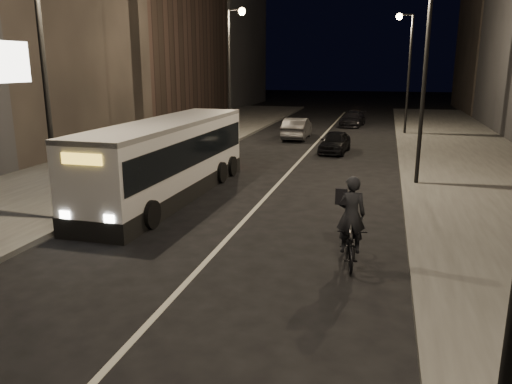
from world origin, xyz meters
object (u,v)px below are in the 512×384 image
Objects in this scene: city_bus at (168,156)px; car_near at (335,142)px; streetlight_right_mid at (419,52)px; streetlight_left_near at (50,47)px; streetlight_left_far at (233,57)px; car_far at (353,119)px; cyclist_on_bicycle at (350,235)px; streetlight_right_far at (406,58)px; car_mid at (297,128)px.

car_near is (5.11, 11.38, -0.95)m from city_bus.
streetlight_right_mid is 13.33m from streetlight_left_near.
streetlight_left_far is 2.04× the size of car_far.
streetlight_left_far is 8.73m from car_near.
streetlight_left_near reaches higher than city_bus.
cyclist_on_bicycle is at bearing -101.07° from streetlight_right_mid.
streetlight_right_far reaches higher than cyclist_on_bicycle.
car_near is (6.84, 15.38, -4.75)m from streetlight_left_near.
city_bus is at bearing 81.66° from car_mid.
streetlight_left_near is 3.51× the size of cyclist_on_bicycle.
car_near is 5.78m from car_mid.
car_near is (-3.82, 7.38, -4.75)m from streetlight_right_mid.
streetlight_right_far is 1.00× the size of streetlight_left_far.
streetlight_right_far is at bearing -43.15° from car_far.
streetlight_right_far is at bearing 90.00° from streetlight_right_mid.
streetlight_left_far is at bearing 29.93° from car_mid.
streetlight_left_near is (-10.66, -8.00, 0.00)m from streetlight_right_mid.
streetlight_left_near is 5.78m from city_bus.
car_mid is at bearing 31.05° from streetlight_left_far.
streetlight_left_far is 6.42m from car_mid.
streetlight_left_far reaches higher than city_bus.
cyclist_on_bicycle is at bearing -7.23° from streetlight_left_near.
streetlight_right_far is 2.26× the size of car_near.
streetlight_right_mid reaches higher than city_bus.
streetlight_left_far reaches higher than cyclist_on_bicycle.
cyclist_on_bicycle is 22.01m from car_mid.
cyclist_on_bicycle is at bearing 102.24° from car_mid.
streetlight_right_far is 3.51× the size of cyclist_on_bicycle.
streetlight_right_far is at bearing 67.14° from city_bus.
streetlight_right_mid is at bearing 36.88° from streetlight_left_near.
city_bus is (-8.93, -4.00, -3.80)m from streetlight_right_mid.
city_bus is 16.43m from car_mid.
car_near is at bearing -20.96° from streetlight_left_far.
city_bus is (1.73, 4.00, -3.80)m from streetlight_left_near.
streetlight_left_near is at bearing 165.07° from cyclist_on_bicycle.
streetlight_right_mid reaches higher than car_mid.
car_mid reaches higher than car_far.
cyclist_on_bicycle is 0.58× the size of car_far.
car_near is at bearing -83.36° from car_far.
streetlight_right_far reaches higher than car_near.
car_mid is (2.06, 16.28, -0.85)m from city_bus.
streetlight_left_far reaches higher than car_near.
car_mid is at bearing -104.05° from car_far.
streetlight_right_mid is 2.04× the size of car_far.
city_bus is 2.47× the size of car_mid.
cyclist_on_bicycle is (7.15, -5.13, -0.79)m from city_bus.
car_far is (-3.70, 20.46, -4.78)m from streetlight_right_mid.
car_far is (0.12, 13.08, -0.04)m from car_near.
streetlight_left_far is (-10.66, -6.00, 0.00)m from streetlight_right_far.
streetlight_right_mid and streetlight_left_near have the same top height.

